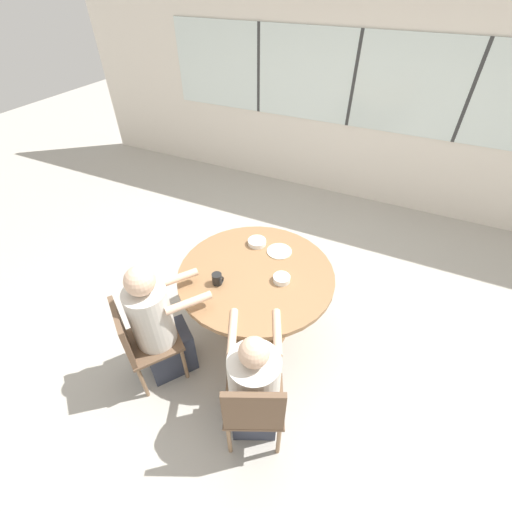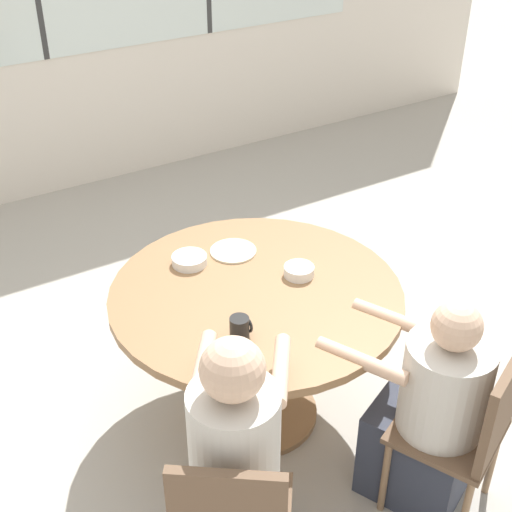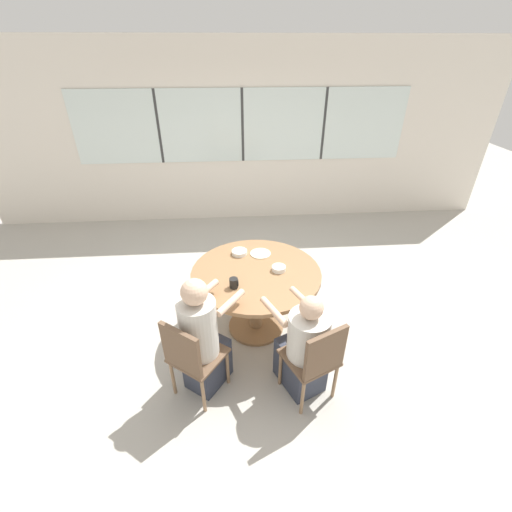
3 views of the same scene
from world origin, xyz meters
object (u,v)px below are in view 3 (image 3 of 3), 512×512
at_px(chair_for_man_blue_shirt, 317,358).
at_px(person_man_blue_shirt, 304,348).
at_px(person_woman_green_shirt, 203,340).
at_px(bowl_cereal, 239,252).
at_px(coffee_mug, 234,283).
at_px(chair_for_woman_green_shirt, 190,355).
at_px(bowl_white_shallow, 279,268).

distance_m(chair_for_man_blue_shirt, person_man_blue_shirt, 0.18).
xyz_separation_m(person_woman_green_shirt, bowl_cereal, (0.35, 1.04, 0.23)).
xyz_separation_m(coffee_mug, bowl_cereal, (0.07, 0.59, -0.03)).
bearing_deg(person_woman_green_shirt, person_man_blue_shirt, 30.82).
bearing_deg(person_man_blue_shirt, person_woman_green_shirt, 150.20).
bearing_deg(chair_for_man_blue_shirt, chair_for_woman_green_shirt, 149.69).
distance_m(person_woman_green_shirt, bowl_white_shallow, 1.03).
bearing_deg(person_woman_green_shirt, bowl_cereal, 107.29).
bearing_deg(bowl_white_shallow, person_woman_green_shirt, -136.58).
bearing_deg(chair_for_man_blue_shirt, bowl_cereal, 89.85).
relative_size(chair_for_woman_green_shirt, person_woman_green_shirt, 0.73).
bearing_deg(bowl_cereal, chair_for_man_blue_shirt, -65.60).
distance_m(person_woman_green_shirt, coffee_mug, 0.59).
distance_m(person_woman_green_shirt, person_man_blue_shirt, 0.86).
distance_m(chair_for_man_blue_shirt, bowl_white_shallow, 0.98).
distance_m(coffee_mug, bowl_cereal, 0.59).
height_order(chair_for_man_blue_shirt, bowl_white_shallow, chair_for_man_blue_shirt).
xyz_separation_m(person_man_blue_shirt, bowl_cereal, (-0.50, 1.11, 0.31)).
bearing_deg(coffee_mug, chair_for_woman_green_shirt, -123.07).
height_order(person_woman_green_shirt, person_man_blue_shirt, person_woman_green_shirt).
bearing_deg(bowl_white_shallow, bowl_cereal, 137.95).
height_order(coffee_mug, bowl_cereal, coffee_mug).
xyz_separation_m(person_man_blue_shirt, bowl_white_shallow, (-0.12, 0.77, 0.31)).
distance_m(chair_for_woman_green_shirt, bowl_cereal, 1.28).
xyz_separation_m(chair_for_woman_green_shirt, bowl_cereal, (0.45, 1.17, 0.26)).
relative_size(bowl_white_shallow, bowl_cereal, 0.84).
bearing_deg(chair_for_woman_green_shirt, person_woman_green_shirt, 90.00).
relative_size(chair_for_man_blue_shirt, person_woman_green_shirt, 0.73).
xyz_separation_m(chair_for_man_blue_shirt, coffee_mug, (-0.65, 0.68, 0.28)).
distance_m(chair_for_man_blue_shirt, bowl_cereal, 1.42).
relative_size(person_woman_green_shirt, person_man_blue_shirt, 1.14).
relative_size(chair_for_man_blue_shirt, coffee_mug, 8.84).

